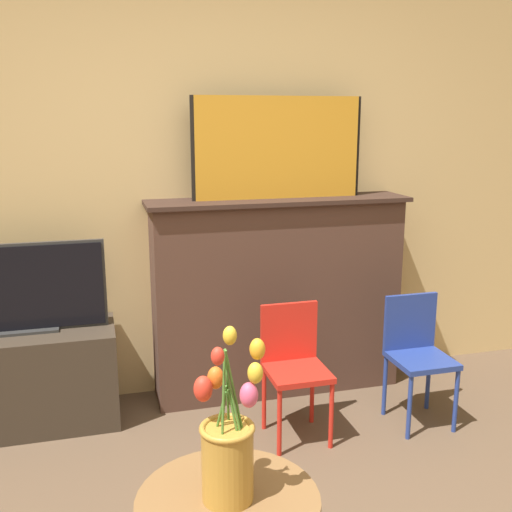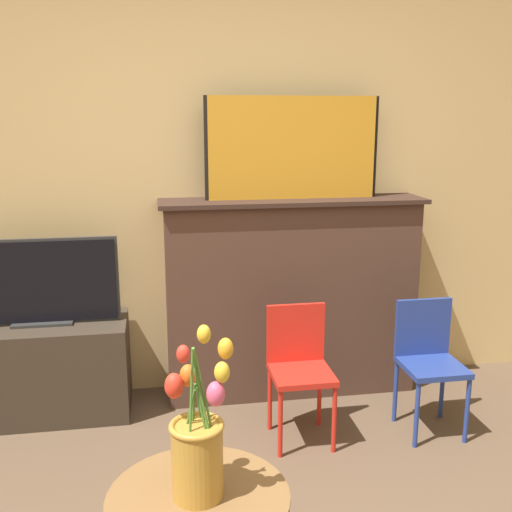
{
  "view_description": "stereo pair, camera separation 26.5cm",
  "coord_description": "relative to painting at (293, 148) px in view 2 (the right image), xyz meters",
  "views": [
    {
      "loc": [
        -0.57,
        -1.37,
        1.66
      ],
      "look_at": [
        0.13,
        1.19,
        1.04
      ],
      "focal_mm": 42.0,
      "sensor_mm": 36.0,
      "label": 1
    },
    {
      "loc": [
        -0.31,
        -1.42,
        1.66
      ],
      "look_at": [
        0.13,
        1.19,
        1.04
      ],
      "focal_mm": 42.0,
      "sensor_mm": 36.0,
      "label": 2
    }
  ],
  "objects": [
    {
      "name": "wall_back",
      "position": [
        -0.47,
        0.18,
        -0.13
      ],
      "size": [
        8.0,
        0.06,
        2.7
      ],
      "color": "tan",
      "rests_on": "ground"
    },
    {
      "name": "fireplace_mantel",
      "position": [
        0.0,
        -0.01,
        -0.87
      ],
      "size": [
        1.55,
        0.35,
        1.19
      ],
      "color": "#4C3328",
      "rests_on": "ground"
    },
    {
      "name": "painting",
      "position": [
        0.0,
        0.0,
        0.0
      ],
      "size": [
        1.01,
        0.03,
        0.58
      ],
      "color": "black",
      "rests_on": "fireplace_mantel"
    },
    {
      "name": "tv_stand",
      "position": [
        -1.42,
        -0.09,
        -1.21
      ],
      "size": [
        0.9,
        0.43,
        0.54
      ],
      "color": "#382D23",
      "rests_on": "ground"
    },
    {
      "name": "tv_monitor",
      "position": [
        -1.42,
        -0.08,
        -0.71
      ],
      "size": [
        0.84,
        0.12,
        0.48
      ],
      "color": "#2D2D2D",
      "rests_on": "tv_stand"
    },
    {
      "name": "chair_red",
      "position": [
        -0.08,
        -0.55,
        -1.07
      ],
      "size": [
        0.31,
        0.31,
        0.7
      ],
      "color": "red",
      "rests_on": "ground"
    },
    {
      "name": "chair_blue",
      "position": [
        0.62,
        -0.58,
        -1.07
      ],
      "size": [
        0.31,
        0.31,
        0.7
      ],
      "color": "navy",
      "rests_on": "ground"
    },
    {
      "name": "vase_tulips",
      "position": [
        -0.68,
        -1.67,
        -0.83
      ],
      "size": [
        0.21,
        0.23,
        0.54
      ],
      "color": "#B78433",
      "rests_on": "side_table"
    }
  ]
}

